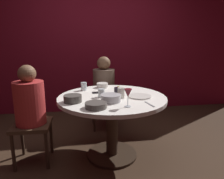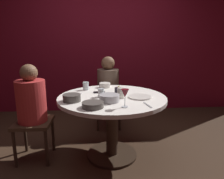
{
  "view_description": "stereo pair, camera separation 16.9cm",
  "coord_description": "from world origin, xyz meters",
  "px_view_note": "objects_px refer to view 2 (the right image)",
  "views": [
    {
      "loc": [
        -0.33,
        -2.24,
        1.36
      ],
      "look_at": [
        0.0,
        0.0,
        0.83
      ],
      "focal_mm": 33.01,
      "sensor_mm": 36.0,
      "label": 1
    },
    {
      "loc": [
        -0.16,
        -2.26,
        1.36
      ],
      "look_at": [
        0.0,
        0.0,
        0.83
      ],
      "focal_mm": 33.01,
      "sensor_mm": 36.0,
      "label": 2
    }
  ],
  "objects_px": {
    "cup_by_left_diner": "(101,93)",
    "cup_by_right_diner": "(121,93)",
    "seated_diner_left": "(31,102)",
    "bowl_serving_large": "(109,98)",
    "bowl_small_white": "(72,98)",
    "bowl_sauce_side": "(93,105)",
    "seated_diner_back": "(108,84)",
    "dinner_plate": "(140,97)",
    "cup_near_candle": "(86,86)",
    "wine_glass": "(125,94)",
    "cell_phone": "(99,92)",
    "candle_holder": "(119,91)",
    "bowl_salad_center": "(105,85)",
    "dining_table": "(112,110)"
  },
  "relations": [
    {
      "from": "cup_by_left_diner",
      "to": "bowl_small_white",
      "type": "bearing_deg",
      "value": -153.69
    },
    {
      "from": "dinner_plate",
      "to": "wine_glass",
      "type": "bearing_deg",
      "value": -122.84
    },
    {
      "from": "cup_by_right_diner",
      "to": "wine_glass",
      "type": "bearing_deg",
      "value": -89.04
    },
    {
      "from": "seated_diner_back",
      "to": "wine_glass",
      "type": "relative_size",
      "value": 6.43
    },
    {
      "from": "seated_diner_left",
      "to": "bowl_small_white",
      "type": "height_order",
      "value": "seated_diner_left"
    },
    {
      "from": "wine_glass",
      "to": "cell_phone",
      "type": "distance_m",
      "value": 0.64
    },
    {
      "from": "seated_diner_left",
      "to": "wine_glass",
      "type": "height_order",
      "value": "seated_diner_left"
    },
    {
      "from": "bowl_small_white",
      "to": "bowl_sauce_side",
      "type": "xyz_separation_m",
      "value": [
        0.22,
        -0.22,
        -0.01
      ]
    },
    {
      "from": "cell_phone",
      "to": "cup_by_right_diner",
      "type": "height_order",
      "value": "cup_by_right_diner"
    },
    {
      "from": "dining_table",
      "to": "cup_by_right_diner",
      "type": "distance_m",
      "value": 0.26
    },
    {
      "from": "cup_by_left_diner",
      "to": "cup_by_right_diner",
      "type": "relative_size",
      "value": 0.82
    },
    {
      "from": "dining_table",
      "to": "bowl_sauce_side",
      "type": "height_order",
      "value": "bowl_sauce_side"
    },
    {
      "from": "bowl_small_white",
      "to": "bowl_salad_center",
      "type": "bearing_deg",
      "value": 59.85
    },
    {
      "from": "seated_diner_back",
      "to": "bowl_serving_large",
      "type": "xyz_separation_m",
      "value": [
        -0.04,
        -1.08,
        0.08
      ]
    },
    {
      "from": "seated_diner_back",
      "to": "cup_by_right_diner",
      "type": "relative_size",
      "value": 9.75
    },
    {
      "from": "seated_diner_back",
      "to": "dinner_plate",
      "type": "distance_m",
      "value": 1.0
    },
    {
      "from": "cell_phone",
      "to": "bowl_small_white",
      "type": "relative_size",
      "value": 0.75
    },
    {
      "from": "seated_diner_back",
      "to": "cup_near_candle",
      "type": "distance_m",
      "value": 0.63
    },
    {
      "from": "candle_holder",
      "to": "cell_phone",
      "type": "distance_m",
      "value": 0.25
    },
    {
      "from": "seated_diner_left",
      "to": "cup_near_candle",
      "type": "height_order",
      "value": "seated_diner_left"
    },
    {
      "from": "bowl_salad_center",
      "to": "bowl_sauce_side",
      "type": "distance_m",
      "value": 0.87
    },
    {
      "from": "cup_near_candle",
      "to": "bowl_sauce_side",
      "type": "bearing_deg",
      "value": -81.9
    },
    {
      "from": "seated_diner_left",
      "to": "bowl_serving_large",
      "type": "bearing_deg",
      "value": -12.99
    },
    {
      "from": "candle_holder",
      "to": "bowl_serving_large",
      "type": "height_order",
      "value": "candle_holder"
    },
    {
      "from": "bowl_serving_large",
      "to": "dinner_plate",
      "type": "bearing_deg",
      "value": 20.3
    },
    {
      "from": "cup_by_left_diner",
      "to": "cup_by_right_diner",
      "type": "distance_m",
      "value": 0.22
    },
    {
      "from": "bowl_salad_center",
      "to": "candle_holder",
      "type": "bearing_deg",
      "value": -69.58
    },
    {
      "from": "wine_glass",
      "to": "bowl_small_white",
      "type": "xyz_separation_m",
      "value": [
        -0.53,
        0.23,
        -0.09
      ]
    },
    {
      "from": "bowl_serving_large",
      "to": "bowl_salad_center",
      "type": "xyz_separation_m",
      "value": [
        -0.02,
        0.67,
        -0.01
      ]
    },
    {
      "from": "dinner_plate",
      "to": "bowl_salad_center",
      "type": "bearing_deg",
      "value": 124.64
    },
    {
      "from": "cell_phone",
      "to": "cup_by_left_diner",
      "type": "xyz_separation_m",
      "value": [
        0.02,
        -0.2,
        0.04
      ]
    },
    {
      "from": "dining_table",
      "to": "cup_by_left_diner",
      "type": "distance_m",
      "value": 0.25
    },
    {
      "from": "seated_diner_back",
      "to": "bowl_small_white",
      "type": "bearing_deg",
      "value": -22.5
    },
    {
      "from": "dinner_plate",
      "to": "bowl_small_white",
      "type": "xyz_separation_m",
      "value": [
        -0.74,
        -0.1,
        0.03
      ]
    },
    {
      "from": "wine_glass",
      "to": "seated_diner_left",
      "type": "bearing_deg",
      "value": 158.21
    },
    {
      "from": "dinner_plate",
      "to": "bowl_serving_large",
      "type": "xyz_separation_m",
      "value": [
        -0.35,
        -0.13,
        0.03
      ]
    },
    {
      "from": "bowl_sauce_side",
      "to": "cup_near_candle",
      "type": "height_order",
      "value": "cup_near_candle"
    },
    {
      "from": "bowl_sauce_side",
      "to": "cup_by_right_diner",
      "type": "bearing_deg",
      "value": 45.8
    },
    {
      "from": "bowl_salad_center",
      "to": "cup_by_right_diner",
      "type": "relative_size",
      "value": 1.31
    },
    {
      "from": "cell_phone",
      "to": "bowl_small_white",
      "type": "height_order",
      "value": "bowl_small_white"
    },
    {
      "from": "bowl_small_white",
      "to": "bowl_sauce_side",
      "type": "height_order",
      "value": "bowl_small_white"
    },
    {
      "from": "cup_by_right_diner",
      "to": "seated_diner_back",
      "type": "bearing_deg",
      "value": 95.33
    },
    {
      "from": "candle_holder",
      "to": "bowl_salad_center",
      "type": "height_order",
      "value": "candle_holder"
    },
    {
      "from": "wine_glass",
      "to": "bowl_serving_large",
      "type": "distance_m",
      "value": 0.26
    },
    {
      "from": "bowl_salad_center",
      "to": "cup_by_left_diner",
      "type": "height_order",
      "value": "cup_by_left_diner"
    },
    {
      "from": "seated_diner_back",
      "to": "wine_glass",
      "type": "xyz_separation_m",
      "value": [
        0.09,
        -1.28,
        0.17
      ]
    },
    {
      "from": "candle_holder",
      "to": "cup_by_right_diner",
      "type": "height_order",
      "value": "cup_by_right_diner"
    },
    {
      "from": "bowl_small_white",
      "to": "cup_by_right_diner",
      "type": "relative_size",
      "value": 1.61
    },
    {
      "from": "seated_diner_back",
      "to": "dinner_plate",
      "type": "bearing_deg",
      "value": 17.93
    },
    {
      "from": "wine_glass",
      "to": "bowl_salad_center",
      "type": "xyz_separation_m",
      "value": [
        -0.16,
        0.87,
        -0.1
      ]
    }
  ]
}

